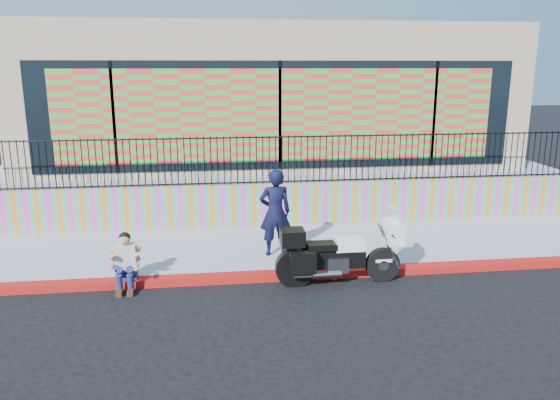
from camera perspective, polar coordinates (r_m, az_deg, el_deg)
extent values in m
plane|color=black|center=(11.02, 2.78, -8.11)|extent=(90.00, 90.00, 0.00)
cube|color=#B10C15|center=(10.99, 2.79, -7.75)|extent=(16.00, 0.30, 0.15)
cube|color=#9AA2B9|center=(12.52, 1.45, -4.99)|extent=(16.00, 3.00, 0.15)
cube|color=#FF43AC|center=(13.86, 0.46, -0.42)|extent=(16.00, 0.20, 1.10)
cube|color=#9AA2B9|center=(18.82, -1.67, 3.16)|extent=(16.00, 10.00, 1.25)
cube|color=tan|center=(18.32, -1.66, 11.13)|extent=(14.00, 8.00, 4.00)
cube|color=black|center=(14.36, -0.01, 8.79)|extent=(12.60, 0.04, 2.80)
cube|color=#F13A35|center=(14.33, 0.00, 8.78)|extent=(11.48, 0.02, 2.40)
cylinder|color=black|center=(10.92, 10.67, -6.65)|extent=(0.68, 0.14, 0.68)
cylinder|color=black|center=(10.53, 1.56, -7.20)|extent=(0.68, 0.14, 0.68)
cube|color=black|center=(10.63, 6.23, -6.06)|extent=(0.97, 0.29, 0.35)
cube|color=silver|center=(10.66, 5.94, -6.60)|extent=(0.41, 0.35, 0.31)
cube|color=white|center=(10.58, 7.24, -4.55)|extent=(0.56, 0.33, 0.25)
cube|color=black|center=(10.47, 4.35, -4.80)|extent=(0.56, 0.35, 0.12)
cube|color=white|center=(10.77, 11.76, -3.27)|extent=(0.31, 0.53, 0.43)
cube|color=silver|center=(10.69, 12.06, -1.58)|extent=(0.19, 0.47, 0.35)
cube|color=black|center=(10.31, 1.30, -3.92)|extent=(0.45, 0.43, 0.31)
cube|color=black|center=(10.18, 2.41, -6.60)|extent=(0.49, 0.18, 0.41)
cube|color=black|center=(10.75, 1.85, -5.47)|extent=(0.49, 0.18, 0.41)
cube|color=white|center=(10.89, 10.70, -6.15)|extent=(0.33, 0.16, 0.06)
imported|color=black|center=(11.60, -0.51, -1.29)|extent=(0.72, 0.50, 1.88)
cube|color=navy|center=(10.95, -15.63, -7.44)|extent=(0.36, 0.28, 0.18)
cube|color=silver|center=(10.79, -15.78, -5.78)|extent=(0.38, 0.27, 0.54)
sphere|color=tan|center=(10.64, -15.93, -4.02)|extent=(0.21, 0.21, 0.21)
cube|color=#472814|center=(10.63, -16.42, -9.25)|extent=(0.11, 0.26, 0.10)
cube|color=#472814|center=(10.60, -15.34, -9.24)|extent=(0.11, 0.26, 0.10)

